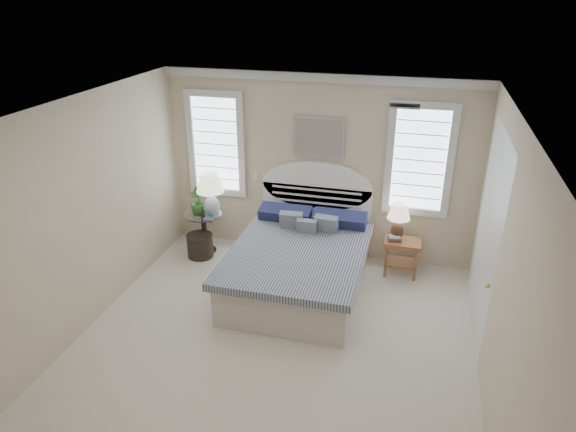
# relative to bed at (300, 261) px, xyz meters

# --- Properties ---
(floor) EXTENTS (4.50, 5.00, 0.01)m
(floor) POSITION_rel_bed_xyz_m (0.00, -1.46, -0.39)
(floor) COLOR beige
(floor) RESTS_ON ground
(ceiling) EXTENTS (4.50, 5.00, 0.01)m
(ceiling) POSITION_rel_bed_xyz_m (0.00, -1.46, 2.31)
(ceiling) COLOR silver
(ceiling) RESTS_ON wall_back
(wall_back) EXTENTS (4.50, 0.02, 2.70)m
(wall_back) POSITION_rel_bed_xyz_m (0.00, 1.04, 0.96)
(wall_back) COLOR #C8B696
(wall_back) RESTS_ON floor
(wall_left) EXTENTS (0.02, 5.00, 2.70)m
(wall_left) POSITION_rel_bed_xyz_m (-2.25, -1.46, 0.96)
(wall_left) COLOR #C8B696
(wall_left) RESTS_ON floor
(wall_right) EXTENTS (0.02, 5.00, 2.70)m
(wall_right) POSITION_rel_bed_xyz_m (2.25, -1.46, 0.96)
(wall_right) COLOR #C8B696
(wall_right) RESTS_ON floor
(crown_molding) EXTENTS (4.50, 0.08, 0.12)m
(crown_molding) POSITION_rel_bed_xyz_m (0.00, 1.00, 2.25)
(crown_molding) COLOR silver
(crown_molding) RESTS_ON wall_back
(hvac_vent) EXTENTS (0.30, 0.20, 0.02)m
(hvac_vent) POSITION_rel_bed_xyz_m (1.20, -0.66, 2.29)
(hvac_vent) COLOR #B2B2B2
(hvac_vent) RESTS_ON ceiling
(switch_plate) EXTENTS (0.08, 0.01, 0.12)m
(switch_plate) POSITION_rel_bed_xyz_m (-0.95, 1.03, 0.76)
(switch_plate) COLOR silver
(switch_plate) RESTS_ON wall_back
(window_left) EXTENTS (0.90, 0.06, 1.60)m
(window_left) POSITION_rel_bed_xyz_m (-1.55, 1.02, 1.21)
(window_left) COLOR #C9E8FF
(window_left) RESTS_ON wall_back
(window_right) EXTENTS (0.90, 0.06, 1.60)m
(window_right) POSITION_rel_bed_xyz_m (1.40, 1.02, 1.21)
(window_right) COLOR #C9E8FF
(window_right) RESTS_ON wall_back
(painting) EXTENTS (0.74, 0.04, 0.58)m
(painting) POSITION_rel_bed_xyz_m (0.00, 1.00, 1.43)
(painting) COLOR silver
(painting) RESTS_ON wall_back
(closet_door) EXTENTS (0.02, 1.80, 2.40)m
(closet_door) POSITION_rel_bed_xyz_m (2.23, -0.26, 0.81)
(closet_door) COLOR silver
(closet_door) RESTS_ON floor
(bed) EXTENTS (1.72, 2.28, 1.47)m
(bed) POSITION_rel_bed_xyz_m (0.00, 0.00, 0.00)
(bed) COLOR #B5B29F
(bed) RESTS_ON floor
(side_table_left) EXTENTS (0.56, 0.56, 0.63)m
(side_table_left) POSITION_rel_bed_xyz_m (-1.65, 0.59, 0.00)
(side_table_left) COLOR black
(side_table_left) RESTS_ON floor
(nightstand_right) EXTENTS (0.50, 0.40, 0.53)m
(nightstand_right) POSITION_rel_bed_xyz_m (1.30, 0.69, 0.00)
(nightstand_right) COLOR brown
(nightstand_right) RESTS_ON floor
(floor_pot) EXTENTS (0.47, 0.47, 0.35)m
(floor_pot) POSITION_rel_bed_xyz_m (-1.66, 0.43, -0.21)
(floor_pot) COLOR black
(floor_pot) RESTS_ON floor
(lamp_left) EXTENTS (0.50, 0.50, 0.66)m
(lamp_left) POSITION_rel_bed_xyz_m (-1.50, 0.58, 0.65)
(lamp_left) COLOR silver
(lamp_left) RESTS_ON side_table_left
(lamp_right) EXTENTS (0.40, 0.40, 0.51)m
(lamp_right) POSITION_rel_bed_xyz_m (1.21, 0.75, 0.46)
(lamp_right) COLOR black
(lamp_right) RESTS_ON nightstand_right
(potted_plant) EXTENTS (0.27, 0.27, 0.42)m
(potted_plant) POSITION_rel_bed_xyz_m (-1.71, 0.57, 0.45)
(potted_plant) COLOR #29672B
(potted_plant) RESTS_ON side_table_left
(books_left) EXTENTS (0.16, 0.12, 0.04)m
(books_left) POSITION_rel_bed_xyz_m (-1.46, 0.37, 0.26)
(books_left) COLOR maroon
(books_left) RESTS_ON side_table_left
(books_right) EXTENTS (0.20, 0.17, 0.07)m
(books_right) POSITION_rel_bed_xyz_m (1.18, 0.65, 0.18)
(books_right) COLOR maroon
(books_right) RESTS_ON nightstand_right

